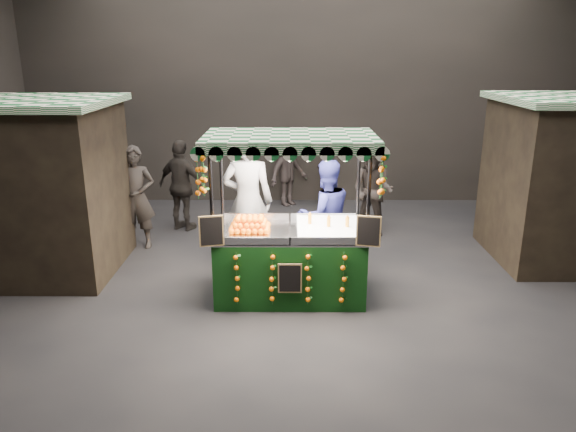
{
  "coord_description": "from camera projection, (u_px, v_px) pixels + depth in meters",
  "views": [
    {
      "loc": [
        -0.34,
        -6.84,
        3.29
      ],
      "look_at": [
        -0.36,
        0.54,
        1.0
      ],
      "focal_mm": 33.87,
      "sensor_mm": 36.0,
      "label": 1
    }
  ],
  "objects": [
    {
      "name": "ground",
      "position": [
        314.0,
        297.0,
        7.5
      ],
      "size": [
        12.0,
        12.0,
        0.0
      ],
      "primitive_type": "plane",
      "color": "black",
      "rests_on": "ground"
    },
    {
      "name": "market_hall",
      "position": [
        318.0,
        40.0,
        6.5
      ],
      "size": [
        12.1,
        10.1,
        5.05
      ],
      "color": "black",
      "rests_on": "ground"
    },
    {
      "name": "neighbour_stall_left",
      "position": [
        17.0,
        187.0,
        8.08
      ],
      "size": [
        3.0,
        2.2,
        2.6
      ],
      "color": "black",
      "rests_on": "ground"
    },
    {
      "name": "juice_stall",
      "position": [
        291.0,
        249.0,
        7.34
      ],
      "size": [
        2.3,
        1.35,
        2.23
      ],
      "color": "black",
      "rests_on": "ground"
    },
    {
      "name": "vendor_grey",
      "position": [
        248.0,
        202.0,
        8.25
      ],
      "size": [
        0.78,
        0.51,
        2.11
      ],
      "rotation": [
        0.0,
        0.0,
        3.13
      ],
      "color": "gray",
      "rests_on": "ground"
    },
    {
      "name": "vendor_blue",
      "position": [
        325.0,
        216.0,
        8.17
      ],
      "size": [
        0.99,
        0.86,
        1.73
      ],
      "rotation": [
        0.0,
        0.0,
        3.41
      ],
      "color": "navy",
      "rests_on": "ground"
    },
    {
      "name": "shopper_0",
      "position": [
        136.0,
        198.0,
        9.15
      ],
      "size": [
        0.64,
        0.42,
        1.75
      ],
      "rotation": [
        0.0,
        0.0,
        0.0
      ],
      "color": "#2D2824",
      "rests_on": "ground"
    },
    {
      "name": "shopper_1",
      "position": [
        373.0,
        191.0,
        9.78
      ],
      "size": [
        1.0,
        0.94,
        1.64
      ],
      "rotation": [
        0.0,
        0.0,
        -0.54
      ],
      "color": "#2D2724",
      "rests_on": "ground"
    },
    {
      "name": "shopper_2",
      "position": [
        182.0,
        186.0,
        10.05
      ],
      "size": [
        1.08,
        0.8,
        1.7
      ],
      "rotation": [
        0.0,
        0.0,
        2.71
      ],
      "color": "black",
      "rests_on": "ground"
    },
    {
      "name": "shopper_3",
      "position": [
        289.0,
        171.0,
        11.67
      ],
      "size": [
        1.12,
        1.08,
        1.53
      ],
      "rotation": [
        0.0,
        0.0,
        0.72
      ],
      "color": "#2C2524",
      "rests_on": "ground"
    },
    {
      "name": "shopper_4",
      "position": [
        79.0,
        176.0,
        10.72
      ],
      "size": [
        0.99,
        0.98,
        1.72
      ],
      "rotation": [
        0.0,
        0.0,
        3.9
      ],
      "color": "#2A2322",
      "rests_on": "ground"
    },
    {
      "name": "shopper_5",
      "position": [
        507.0,
        182.0,
        10.64
      ],
      "size": [
        0.98,
        1.52,
        1.57
      ],
      "rotation": [
        0.0,
        0.0,
        1.96
      ],
      "color": "#2C2623",
      "rests_on": "ground"
    },
    {
      "name": "shopper_6",
      "position": [
        325.0,
        171.0,
        11.67
      ],
      "size": [
        0.42,
        0.6,
        1.54
      ],
      "rotation": [
        0.0,
        0.0,
        -1.67
      ],
      "color": "black",
      "rests_on": "ground"
    }
  ]
}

